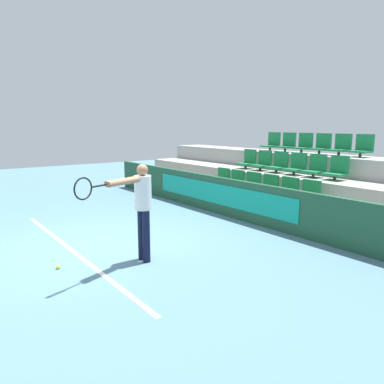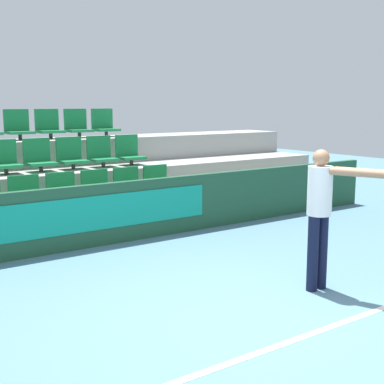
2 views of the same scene
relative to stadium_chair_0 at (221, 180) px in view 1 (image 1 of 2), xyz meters
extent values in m
plane|color=slate|center=(1.50, -4.45, -0.73)|extent=(30.00, 30.00, 0.00)
cube|color=white|center=(1.50, -4.86, -0.73)|extent=(6.00, 0.08, 0.01)
cube|color=#1E4C33|center=(1.50, -0.74, -0.25)|extent=(12.13, 0.12, 0.96)
cube|color=#0F937A|center=(0.77, -0.81, -0.20)|extent=(5.23, 0.02, 0.53)
cube|color=#9E9E99|center=(1.50, -0.13, -0.49)|extent=(11.73, 1.06, 0.50)
cube|color=#9E9E99|center=(1.50, 0.92, -0.24)|extent=(11.73, 1.06, 0.99)
cube|color=#9E9E99|center=(1.50, 1.98, 0.01)|extent=(11.73, 1.06, 1.49)
cylinder|color=#333333|center=(0.00, -0.08, -0.18)|extent=(0.07, 0.07, 0.12)
cube|color=#197A42|center=(0.00, -0.08, -0.10)|extent=(0.48, 0.41, 0.05)
cube|color=#197A42|center=(0.00, 0.10, 0.13)|extent=(0.48, 0.04, 0.41)
cylinder|color=#333333|center=(0.60, -0.08, -0.18)|extent=(0.07, 0.07, 0.12)
cube|color=#197A42|center=(0.60, -0.08, -0.10)|extent=(0.48, 0.41, 0.05)
cube|color=#197A42|center=(0.60, 0.10, 0.13)|extent=(0.48, 0.04, 0.41)
cylinder|color=#333333|center=(1.20, -0.08, -0.18)|extent=(0.07, 0.07, 0.12)
cube|color=#197A42|center=(1.20, -0.08, -0.10)|extent=(0.48, 0.41, 0.05)
cube|color=#197A42|center=(1.20, 0.10, 0.13)|extent=(0.48, 0.04, 0.41)
cylinder|color=#333333|center=(1.80, -0.08, -0.18)|extent=(0.07, 0.07, 0.12)
cube|color=#197A42|center=(1.80, -0.08, -0.10)|extent=(0.48, 0.41, 0.05)
cube|color=#197A42|center=(1.80, 0.10, 0.13)|extent=(0.48, 0.04, 0.41)
cylinder|color=#333333|center=(2.40, -0.08, -0.18)|extent=(0.07, 0.07, 0.12)
cube|color=#197A42|center=(2.40, -0.08, -0.10)|extent=(0.48, 0.41, 0.05)
cube|color=#197A42|center=(2.40, 0.10, 0.13)|extent=(0.48, 0.04, 0.41)
cylinder|color=#333333|center=(3.00, -0.08, -0.18)|extent=(0.07, 0.07, 0.12)
cube|color=#197A42|center=(3.00, -0.08, -0.10)|extent=(0.48, 0.41, 0.05)
cube|color=#197A42|center=(3.00, 0.10, 0.13)|extent=(0.48, 0.04, 0.41)
cylinder|color=#333333|center=(0.00, 0.98, 0.32)|extent=(0.07, 0.07, 0.12)
cube|color=#197A42|center=(0.00, 0.98, 0.40)|extent=(0.48, 0.41, 0.05)
cube|color=#197A42|center=(0.00, 1.16, 0.63)|extent=(0.48, 0.04, 0.41)
cylinder|color=#333333|center=(0.60, 0.98, 0.32)|extent=(0.07, 0.07, 0.12)
cube|color=#197A42|center=(0.60, 0.98, 0.40)|extent=(0.48, 0.41, 0.05)
cube|color=#197A42|center=(0.60, 1.16, 0.63)|extent=(0.48, 0.04, 0.41)
cylinder|color=#333333|center=(1.20, 0.98, 0.32)|extent=(0.07, 0.07, 0.12)
cube|color=#197A42|center=(1.20, 0.98, 0.40)|extent=(0.48, 0.41, 0.05)
cube|color=#197A42|center=(1.20, 1.16, 0.63)|extent=(0.48, 0.04, 0.41)
cylinder|color=#333333|center=(1.80, 0.98, 0.32)|extent=(0.07, 0.07, 0.12)
cube|color=#197A42|center=(1.80, 0.98, 0.40)|extent=(0.48, 0.41, 0.05)
cube|color=#197A42|center=(1.80, 1.16, 0.63)|extent=(0.48, 0.04, 0.41)
cylinder|color=#333333|center=(2.40, 0.98, 0.32)|extent=(0.07, 0.07, 0.12)
cube|color=#197A42|center=(2.40, 0.98, 0.40)|extent=(0.48, 0.41, 0.05)
cube|color=#197A42|center=(2.40, 1.16, 0.63)|extent=(0.48, 0.04, 0.41)
cylinder|color=#333333|center=(3.00, 0.98, 0.32)|extent=(0.07, 0.07, 0.12)
cube|color=#197A42|center=(3.00, 0.98, 0.40)|extent=(0.48, 0.41, 0.05)
cube|color=#197A42|center=(3.00, 1.16, 0.63)|extent=(0.48, 0.04, 0.41)
cylinder|color=#333333|center=(0.00, 2.03, 0.81)|extent=(0.07, 0.07, 0.12)
cube|color=#197A42|center=(0.00, 2.03, 0.89)|extent=(0.48, 0.41, 0.05)
cube|color=#197A42|center=(0.00, 2.22, 1.13)|extent=(0.48, 0.04, 0.41)
cylinder|color=#333333|center=(0.60, 2.03, 0.81)|extent=(0.07, 0.07, 0.12)
cube|color=#197A42|center=(0.60, 2.03, 0.89)|extent=(0.48, 0.41, 0.05)
cube|color=#197A42|center=(0.60, 2.22, 1.13)|extent=(0.48, 0.04, 0.41)
cylinder|color=#333333|center=(1.20, 2.03, 0.81)|extent=(0.07, 0.07, 0.12)
cube|color=#197A42|center=(1.20, 2.03, 0.89)|extent=(0.48, 0.41, 0.05)
cube|color=#197A42|center=(1.20, 2.22, 1.13)|extent=(0.48, 0.04, 0.41)
cylinder|color=#333333|center=(1.80, 2.03, 0.81)|extent=(0.07, 0.07, 0.12)
cube|color=#197A42|center=(1.80, 2.03, 0.89)|extent=(0.48, 0.41, 0.05)
cube|color=#197A42|center=(1.80, 2.22, 1.13)|extent=(0.48, 0.04, 0.41)
cylinder|color=#333333|center=(2.40, 2.03, 0.81)|extent=(0.07, 0.07, 0.12)
cube|color=#197A42|center=(2.40, 2.03, 0.89)|extent=(0.48, 0.41, 0.05)
cube|color=#197A42|center=(2.40, 2.22, 1.13)|extent=(0.48, 0.04, 0.41)
cylinder|color=#333333|center=(3.00, 2.03, 0.81)|extent=(0.07, 0.07, 0.12)
cube|color=#197A42|center=(3.00, 2.03, 0.89)|extent=(0.48, 0.41, 0.05)
cube|color=#197A42|center=(3.00, 2.22, 1.13)|extent=(0.48, 0.04, 0.41)
cylinder|color=black|center=(2.60, -4.04, -0.29)|extent=(0.13, 0.13, 0.90)
cylinder|color=black|center=(2.76, -4.04, -0.29)|extent=(0.13, 0.13, 0.90)
cylinder|color=white|center=(2.68, -4.04, 0.45)|extent=(0.28, 0.28, 0.57)
sphere|color=#9E7051|center=(2.68, -4.04, 0.83)|extent=(0.19, 0.19, 0.19)
cylinder|color=#9E7051|center=(2.80, -4.48, 0.69)|extent=(0.31, 0.64, 0.09)
cylinder|color=#9E7051|center=(2.88, -4.48, 0.69)|extent=(0.31, 0.64, 0.09)
cylinder|color=black|center=(3.01, -4.92, 0.69)|extent=(0.13, 0.29, 0.03)
torus|color=black|center=(3.11, -5.20, 0.69)|extent=(0.13, 0.31, 0.32)
sphere|color=#CCDB33|center=(2.19, -5.35, -0.70)|extent=(0.07, 0.07, 0.07)
camera|label=1|loc=(8.08, -7.01, 1.55)|focal=35.00mm
camera|label=2|loc=(-2.02, -8.12, 1.44)|focal=50.00mm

